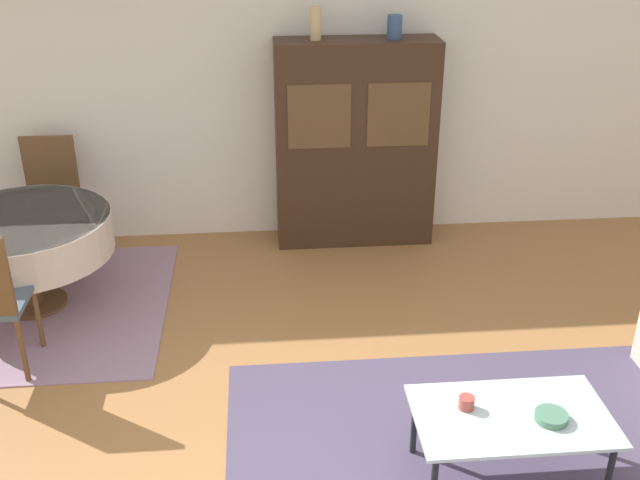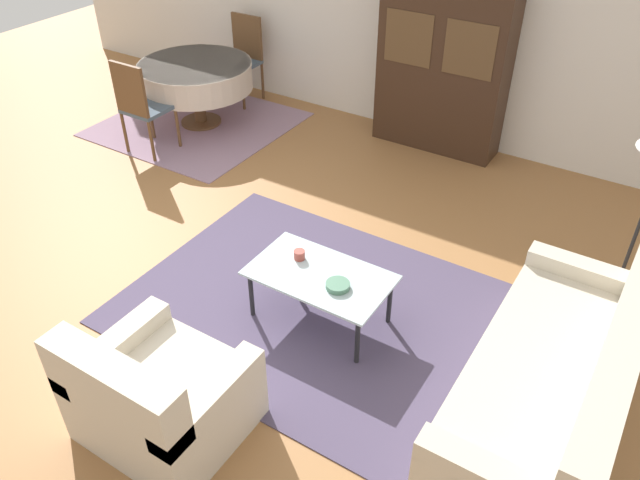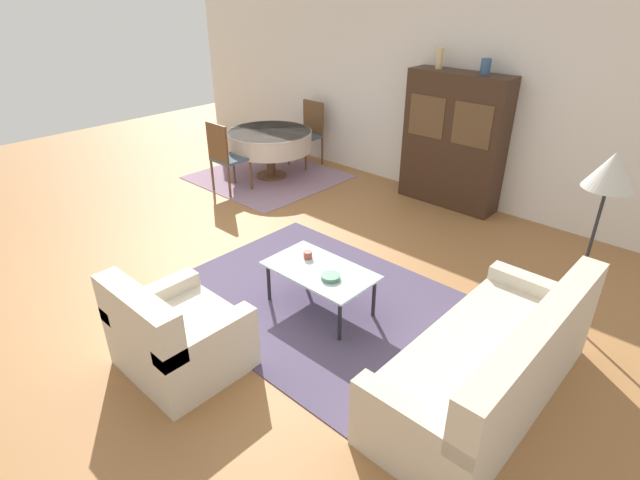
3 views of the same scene
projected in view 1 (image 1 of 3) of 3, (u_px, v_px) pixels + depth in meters
name	position (u px, v px, depth m)	size (l,w,h in m)	color
wall_back	(275.00, 88.00, 6.48)	(10.00, 0.06, 2.70)	silver
area_rug	(486.00, 468.00, 4.19)	(2.91, 2.20, 0.01)	#4C425B
dining_rug	(32.00, 309.00, 5.75)	(2.07, 2.00, 0.01)	gray
coffee_table	(511.00, 421.00, 3.96)	(1.04, 0.61, 0.43)	black
display_cabinet	(355.00, 144.00, 6.51)	(1.38, 0.41, 1.80)	#382316
dining_table	(22.00, 236.00, 5.54)	(1.31, 1.31, 0.74)	brown
dining_chair_far	(51.00, 192.00, 6.34)	(0.44, 0.44, 1.04)	brown
cup	(466.00, 403.00, 3.97)	(0.08, 0.08, 0.07)	#9E4238
bowl	(551.00, 417.00, 3.89)	(0.17, 0.17, 0.04)	#4C7A60
vase_tall	(315.00, 24.00, 6.03)	(0.09, 0.09, 0.26)	tan
vase_short	(395.00, 27.00, 6.10)	(0.12, 0.12, 0.19)	#33517A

